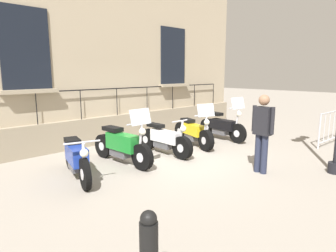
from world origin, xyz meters
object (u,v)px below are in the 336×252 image
motorcycle_white (164,140)px  motorcycle_yellow (193,132)px  motorcycle_green (122,145)px  crowd_barrier (331,126)px  pedestrian_standing (262,129)px  motorcycle_black (222,126)px  motorcycle_blue (77,159)px

motorcycle_white → motorcycle_yellow: motorcycle_yellow is taller
motorcycle_green → crowd_barrier: (2.86, 5.83, 0.11)m
motorcycle_white → crowd_barrier: size_ratio=1.07×
motorcycle_green → motorcycle_yellow: motorcycle_green is taller
motorcycle_green → motorcycle_yellow: size_ratio=1.06×
motorcycle_white → pedestrian_standing: bearing=11.0°
motorcycle_yellow → motorcycle_black: 1.31m
motorcycle_blue → pedestrian_standing: (2.51, 3.11, 0.56)m
motorcycle_blue → motorcycle_black: bearing=90.2°
motorcycle_blue → motorcycle_black: (-0.02, 5.19, 0.02)m
motorcycle_yellow → crowd_barrier: 4.30m
motorcycle_white → crowd_barrier: bearing=58.5°
motorcycle_black → motorcycle_green: bearing=-92.3°
pedestrian_standing → motorcycle_white: bearing=-169.0°
motorcycle_green → motorcycle_black: size_ratio=1.09×
motorcycle_black → crowd_barrier: size_ratio=1.05×
crowd_barrier → motorcycle_white: bearing=-121.5°
crowd_barrier → pedestrian_standing: pedestrian_standing is taller
motorcycle_yellow → motorcycle_green: bearing=-90.2°
motorcycle_black → crowd_barrier: (2.70, 1.92, 0.11)m
motorcycle_green → crowd_barrier: motorcycle_green is taller
crowd_barrier → motorcycle_blue: bearing=-110.7°
motorcycle_blue → motorcycle_green: motorcycle_green is taller
motorcycle_green → motorcycle_yellow: bearing=89.8°
motorcycle_green → motorcycle_white: bearing=86.1°
motorcycle_blue → motorcycle_black: size_ratio=1.04×
motorcycle_white → motorcycle_black: size_ratio=1.02×
motorcycle_black → motorcycle_white: bearing=-91.5°
motorcycle_blue → motorcycle_yellow: 3.89m
motorcycle_blue → crowd_barrier: crowd_barrier is taller
motorcycle_white → pedestrian_standing: size_ratio=1.15×
motorcycle_blue → crowd_barrier: (2.68, 7.11, 0.14)m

